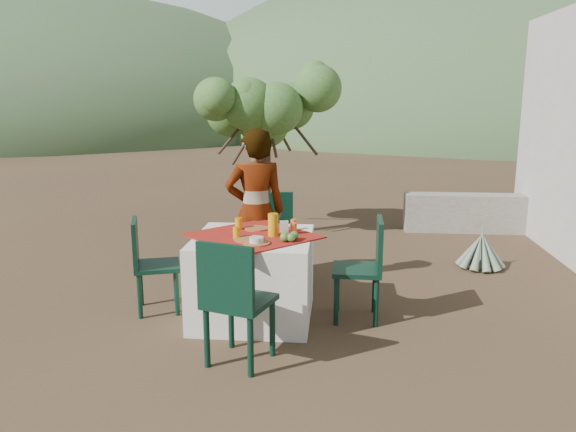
# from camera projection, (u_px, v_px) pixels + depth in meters

# --- Properties ---
(ground) EXTENTS (160.00, 160.00, 0.00)m
(ground) POSITION_uv_depth(u_px,v_px,m) (194.00, 310.00, 5.23)
(ground) COLOR #3D291B
(ground) RESTS_ON ground
(table) EXTENTS (1.30, 1.30, 0.76)m
(table) POSITION_uv_depth(u_px,v_px,m) (253.00, 277.00, 4.99)
(table) COLOR white
(table) RESTS_ON ground
(chair_far) EXTENTS (0.48, 0.48, 0.93)m
(chair_far) POSITION_uv_depth(u_px,v_px,m) (273.00, 232.00, 6.05)
(chair_far) COLOR black
(chair_far) RESTS_ON ground
(chair_near) EXTENTS (0.56, 0.56, 0.96)m
(chair_near) POSITION_uv_depth(u_px,v_px,m) (234.00, 297.00, 4.04)
(chair_near) COLOR black
(chair_near) RESTS_ON ground
(chair_left) EXTENTS (0.51, 0.51, 0.87)m
(chair_left) POSITION_uv_depth(u_px,v_px,m) (148.00, 261.00, 5.11)
(chair_left) COLOR black
(chair_left) RESTS_ON ground
(chair_right) EXTENTS (0.43, 0.43, 0.92)m
(chair_right) POSITION_uv_depth(u_px,v_px,m) (366.00, 264.00, 4.93)
(chair_right) COLOR black
(chair_right) RESTS_ON ground
(person) EXTENTS (0.69, 0.55, 1.65)m
(person) POSITION_uv_depth(u_px,v_px,m) (256.00, 211.00, 5.59)
(person) COLOR #8C6651
(person) RESTS_ON ground
(shrub_tree) EXTENTS (1.78, 1.74, 2.09)m
(shrub_tree) POSITION_uv_depth(u_px,v_px,m) (271.00, 118.00, 7.72)
(shrub_tree) COLOR #493424
(shrub_tree) RESTS_ON ground
(agave) EXTENTS (0.55, 0.55, 0.58)m
(agave) POSITION_uv_depth(u_px,v_px,m) (481.00, 251.00, 6.47)
(agave) COLOR slate
(agave) RESTS_ON ground
(stone_wall) EXTENTS (2.60, 0.35, 0.55)m
(stone_wall) POSITION_uv_depth(u_px,v_px,m) (495.00, 213.00, 8.16)
(stone_wall) COLOR gray
(stone_wall) RESTS_ON ground
(hill_near_left) EXTENTS (40.00, 40.00, 16.00)m
(hill_near_left) POSITION_uv_depth(u_px,v_px,m) (38.00, 126.00, 36.02)
(hill_near_left) COLOR #314B2A
(hill_near_left) RESTS_ON ground
(hill_near_right) EXTENTS (48.00, 48.00, 20.00)m
(hill_near_right) POSITION_uv_depth(u_px,v_px,m) (493.00, 124.00, 39.21)
(hill_near_right) COLOR #314B2A
(hill_near_right) RESTS_ON ground
(hill_far_center) EXTENTS (60.00, 60.00, 24.00)m
(hill_far_center) POSITION_uv_depth(u_px,v_px,m) (286.00, 115.00, 56.20)
(hill_far_center) COLOR gray
(hill_far_center) RESTS_ON ground
(plate_far) EXTENTS (0.22, 0.22, 0.01)m
(plate_far) POSITION_uv_depth(u_px,v_px,m) (257.00, 228.00, 5.13)
(plate_far) COLOR brown
(plate_far) RESTS_ON table
(plate_near) EXTENTS (0.25, 0.25, 0.01)m
(plate_near) POSITION_uv_depth(u_px,v_px,m) (249.00, 239.00, 4.74)
(plate_near) COLOR brown
(plate_near) RESTS_ON table
(glass_far) EXTENTS (0.07, 0.07, 0.11)m
(glass_far) POSITION_uv_depth(u_px,v_px,m) (239.00, 223.00, 5.12)
(glass_far) COLOR orange
(glass_far) RESTS_ON table
(glass_near) EXTENTS (0.06, 0.06, 0.10)m
(glass_near) POSITION_uv_depth(u_px,v_px,m) (237.00, 233.00, 4.79)
(glass_near) COLOR orange
(glass_near) RESTS_ON table
(juice_pitcher) EXTENTS (0.09, 0.09, 0.20)m
(juice_pitcher) POSITION_uv_depth(u_px,v_px,m) (273.00, 225.00, 4.86)
(juice_pitcher) COLOR orange
(juice_pitcher) RESTS_ON table
(bowl_plate) EXTENTS (0.23, 0.23, 0.01)m
(bowl_plate) POSITION_uv_depth(u_px,v_px,m) (257.00, 243.00, 4.63)
(bowl_plate) COLOR brown
(bowl_plate) RESTS_ON table
(white_bowl) EXTENTS (0.12, 0.12, 0.04)m
(white_bowl) POSITION_uv_depth(u_px,v_px,m) (256.00, 240.00, 4.62)
(white_bowl) COLOR silver
(white_bowl) RESTS_ON bowl_plate
(jar_left) EXTENTS (0.06, 0.06, 0.10)m
(jar_left) POSITION_uv_depth(u_px,v_px,m) (294.00, 228.00, 4.95)
(jar_left) COLOR orange
(jar_left) RESTS_ON table
(jar_right) EXTENTS (0.05, 0.05, 0.09)m
(jar_right) POSITION_uv_depth(u_px,v_px,m) (294.00, 224.00, 5.14)
(jar_right) COLOR orange
(jar_right) RESTS_ON table
(napkin_holder) EXTENTS (0.08, 0.05, 0.10)m
(napkin_holder) POSITION_uv_depth(u_px,v_px,m) (284.00, 226.00, 5.02)
(napkin_holder) COLOR silver
(napkin_holder) RESTS_ON table
(fruit_cluster) EXTENTS (0.15, 0.14, 0.08)m
(fruit_cluster) POSITION_uv_depth(u_px,v_px,m) (289.00, 236.00, 4.71)
(fruit_cluster) COLOR #4B792C
(fruit_cluster) RESTS_ON table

